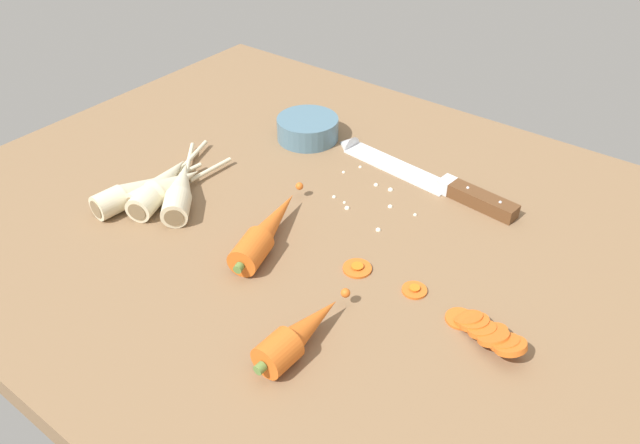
# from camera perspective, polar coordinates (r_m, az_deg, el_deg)

# --- Properties ---
(ground_plane) EXTENTS (1.20, 0.90, 0.04)m
(ground_plane) POSITION_cam_1_polar(r_m,az_deg,el_deg) (0.92, 0.75, -1.15)
(ground_plane) COLOR brown
(chefs_knife) EXTENTS (0.35, 0.07, 0.04)m
(chefs_knife) POSITION_cam_1_polar(r_m,az_deg,el_deg) (1.02, 8.93, 4.44)
(chefs_knife) COLOR silver
(chefs_knife) RESTS_ON ground_plane
(whole_carrot) EXTENTS (0.09, 0.21, 0.04)m
(whole_carrot) POSITION_cam_1_polar(r_m,az_deg,el_deg) (0.86, -4.97, -0.78)
(whole_carrot) COLOR #D6601E
(whole_carrot) RESTS_ON ground_plane
(whole_carrot_second) EXTENTS (0.05, 0.16, 0.04)m
(whole_carrot_second) POSITION_cam_1_polar(r_m,az_deg,el_deg) (0.72, -1.96, -10.33)
(whole_carrot_second) COLOR #D6601E
(whole_carrot_second) RESTS_ON ground_plane
(parsnip_front) EXTENTS (0.05, 0.20, 0.04)m
(parsnip_front) POSITION_cam_1_polar(r_m,az_deg,el_deg) (0.98, -13.99, 3.08)
(parsnip_front) COLOR beige
(parsnip_front) RESTS_ON ground_plane
(parsnip_mid_left) EXTENTS (0.10, 0.23, 0.04)m
(parsnip_mid_left) POSITION_cam_1_polar(r_m,az_deg,el_deg) (0.99, -14.44, 3.36)
(parsnip_mid_left) COLOR beige
(parsnip_mid_left) RESTS_ON ground_plane
(parsnip_mid_right) EXTENTS (0.05, 0.19, 0.04)m
(parsnip_mid_right) POSITION_cam_1_polar(r_m,az_deg,el_deg) (0.98, -16.98, 2.67)
(parsnip_mid_right) COLOR beige
(parsnip_mid_right) RESTS_ON ground_plane
(parsnip_back) EXTENTS (0.17, 0.19, 0.04)m
(parsnip_back) POSITION_cam_1_polar(r_m,az_deg,el_deg) (0.97, -12.80, 2.98)
(parsnip_back) COLOR beige
(parsnip_back) RESTS_ON ground_plane
(carrot_slice_stack) EXTENTS (0.11, 0.06, 0.04)m
(carrot_slice_stack) POSITION_cam_1_polar(r_m,az_deg,el_deg) (0.76, 15.07, -9.69)
(carrot_slice_stack) COLOR #D6601E
(carrot_slice_stack) RESTS_ON ground_plane
(carrot_slice_stray_near) EXTENTS (0.04, 0.04, 0.01)m
(carrot_slice_stray_near) POSITION_cam_1_polar(r_m,az_deg,el_deg) (0.83, 3.47, -4.21)
(carrot_slice_stray_near) COLOR #D6601E
(carrot_slice_stray_near) RESTS_ON ground_plane
(carrot_slice_stray_mid) EXTENTS (0.03, 0.03, 0.01)m
(carrot_slice_stray_mid) POSITION_cam_1_polar(r_m,az_deg,el_deg) (0.80, 8.75, -6.16)
(carrot_slice_stray_mid) COLOR #D6601E
(carrot_slice_stray_mid) RESTS_ON ground_plane
(prep_bowl) EXTENTS (0.11, 0.11, 0.04)m
(prep_bowl) POSITION_cam_1_polar(r_m,az_deg,el_deg) (1.11, -1.15, 8.72)
(prep_bowl) COLOR slate
(prep_bowl) RESTS_ON ground_plane
(mince_crumbs) EXTENTS (0.16, 0.15, 0.01)m
(mince_crumbs) POSITION_cam_1_polar(r_m,az_deg,el_deg) (0.96, 5.13, 2.27)
(mince_crumbs) COLOR silver
(mince_crumbs) RESTS_ON ground_plane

